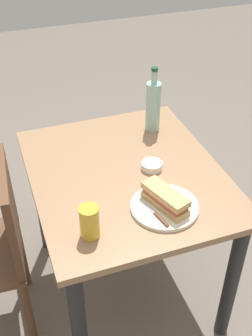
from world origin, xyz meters
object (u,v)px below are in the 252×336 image
Objects in this scene: plate_near at (164,207)px; baguette_sandwich_near at (165,199)px; olive_bowl at (152,166)px; beer_glass at (89,222)px; knife_near at (155,213)px; dining_table at (126,196)px; water_bottle at (153,105)px.

plate_near is 0.04m from baguette_sandwich_near.
plate_near is 2.88× the size of olive_bowl.
olive_bowl is (0.28, -0.34, -0.05)m from beer_glass.
baguette_sandwich_near is 0.25m from olive_bowl.
baguette_sandwich_near is at bearing -82.59° from beer_glass.
knife_near is at bearing 120.37° from baguette_sandwich_near.
plate_near is 2.04× the size of beer_glass.
plate_near reaches higher than dining_table.
dining_table is 0.44m from water_bottle.
baguette_sandwich_near is 0.30m from beer_glass.
plate_near is at bearing -82.59° from beer_glass.
beer_glass is at bearing 129.27° from olive_bowl.
baguette_sandwich_near is 0.56m from water_bottle.
beer_glass is 0.45m from olive_bowl.
baguette_sandwich_near reaches higher than knife_near.
dining_table is 0.32m from baguette_sandwich_near.
olive_bowl is at bearing 157.43° from water_bottle.
olive_bowl is (0.27, -0.10, -0.00)m from knife_near.
water_bottle is at bearing -17.58° from plate_near.
dining_table is at bearing 13.20° from plate_near.
olive_bowl is at bearing -50.73° from beer_glass.
water_bottle is (0.56, -0.22, 0.11)m from knife_near.
knife_near is (-0.03, 0.05, 0.01)m from plate_near.
dining_table is at bearing 1.78° from knife_near.
beer_glass is (-0.04, 0.30, 0.05)m from plate_near.
beer_glass is at bearing 140.85° from water_bottle.
water_bottle reaches higher than baguette_sandwich_near.
plate_near is 0.82× the size of water_bottle.
water_bottle reaches higher than plate_near.
beer_glass reaches higher than plate_near.
water_bottle is at bearing -39.15° from beer_glass.
beer_glass is (-0.57, 0.46, -0.06)m from water_bottle.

